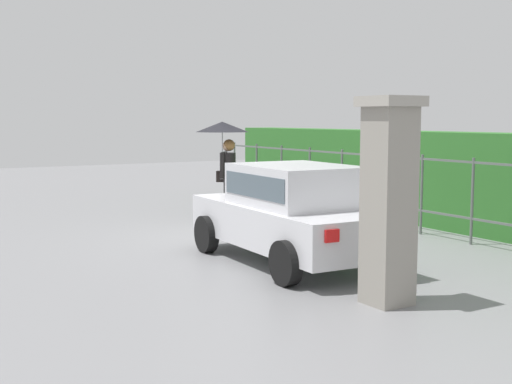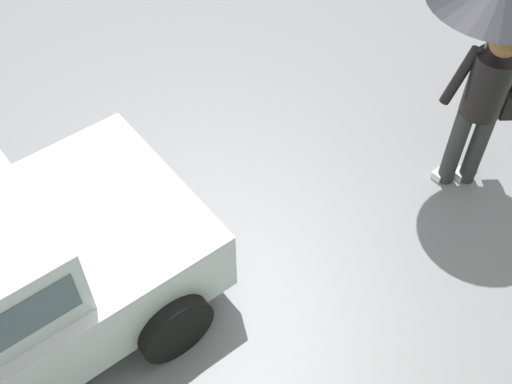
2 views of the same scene
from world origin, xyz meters
name	(u,v)px [view 2 (image 2 of 2)]	position (x,y,z in m)	size (l,w,h in m)	color
ground_plane	(257,238)	(0.00, 0.00, 0.00)	(40.00, 40.00, 0.00)	slate
pedestrian	(498,31)	(-1.89, 0.61, 1.63)	(1.12, 1.12, 2.10)	#333333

